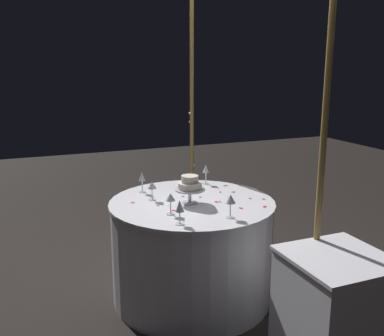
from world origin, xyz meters
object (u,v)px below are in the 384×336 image
object	(u,v)px
side_table	(333,322)
wine_glass_1	(230,200)
tiered_cake	(190,185)
wine_glass_5	(206,170)
decorative_arch	(241,85)
wine_glass_0	(152,186)
cake_knife	(191,186)
main_table	(192,249)
wine_glass_2	(142,178)
wine_glass_4	(180,207)
wine_glass_3	(170,198)

from	to	relation	value
side_table	wine_glass_1	size ratio (longest dim) A/B	4.90
tiered_cake	wine_glass_5	bearing A→B (deg)	143.94
decorative_arch	wine_glass_1	world-z (taller)	decorative_arch
side_table	wine_glass_0	world-z (taller)	wine_glass_0
tiered_cake	wine_glass_1	world-z (taller)	tiered_cake
cake_knife	wine_glass_0	bearing A→B (deg)	-59.78
main_table	wine_glass_1	world-z (taller)	wine_glass_1
decorative_arch	wine_glass_2	bearing A→B (deg)	-119.05
wine_glass_1	wine_glass_5	xyz separation A→B (m)	(-0.82, 0.19, 0.00)
wine_glass_0	wine_glass_4	world-z (taller)	wine_glass_4
wine_glass_1	cake_knife	distance (m)	0.81
tiered_cake	wine_glass_0	bearing A→B (deg)	-128.22
main_table	wine_glass_2	world-z (taller)	wine_glass_2
decorative_arch	cake_knife	size ratio (longest dim) A/B	8.50
decorative_arch	side_table	xyz separation A→B (m)	(1.17, -0.04, -1.21)
wine_glass_1	wine_glass_3	bearing A→B (deg)	-121.76
tiered_cake	wine_glass_3	size ratio (longest dim) A/B	1.51
decorative_arch	main_table	bearing A→B (deg)	-90.16
tiered_cake	wine_glass_2	world-z (taller)	tiered_cake
wine_glass_2	wine_glass_3	size ratio (longest dim) A/B	1.13
wine_glass_0	wine_glass_3	distance (m)	0.35
main_table	side_table	distance (m)	1.22
side_table	wine_glass_5	world-z (taller)	wine_glass_5
main_table	tiered_cake	xyz separation A→B (m)	(0.04, -0.03, 0.51)
wine_glass_4	cake_knife	xyz separation A→B (m)	(-0.78, 0.40, -0.11)
decorative_arch	wine_glass_3	distance (m)	0.97
wine_glass_3	wine_glass_4	xyz separation A→B (m)	(0.20, -0.01, -0.00)
wine_glass_2	wine_glass_3	distance (m)	0.57
wine_glass_1	tiered_cake	bearing A→B (deg)	-161.31
cake_knife	wine_glass_3	bearing A→B (deg)	-33.49
wine_glass_0	wine_glass_1	xyz separation A→B (m)	(0.56, 0.35, 0.01)
main_table	wine_glass_4	xyz separation A→B (m)	(0.41, -0.25, 0.49)
wine_glass_5	main_table	bearing A→B (deg)	-35.66
cake_knife	tiered_cake	bearing A→B (deg)	-23.67
wine_glass_3	wine_glass_1	bearing A→B (deg)	58.24
main_table	tiered_cake	world-z (taller)	tiered_cake
decorative_arch	side_table	bearing A→B (deg)	-1.93
wine_glass_1	wine_glass_2	world-z (taller)	wine_glass_2
tiered_cake	wine_glass_5	distance (m)	0.55
tiered_cake	wine_glass_1	xyz separation A→B (m)	(0.38, 0.13, -0.01)
wine_glass_4	wine_glass_5	bearing A→B (deg)	146.44
decorative_arch	cake_knife	world-z (taller)	decorative_arch
wine_glass_4	tiered_cake	bearing A→B (deg)	149.64
wine_glass_2	wine_glass_4	distance (m)	0.77
tiered_cake	wine_glass_5	world-z (taller)	tiered_cake
wine_glass_5	wine_glass_3	bearing A→B (deg)	-40.71
wine_glass_3	wine_glass_2	bearing A→B (deg)	-176.85
wine_glass_1	wine_glass_2	distance (m)	0.86
tiered_cake	cake_knife	bearing A→B (deg)	156.33
tiered_cake	wine_glass_3	world-z (taller)	tiered_cake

